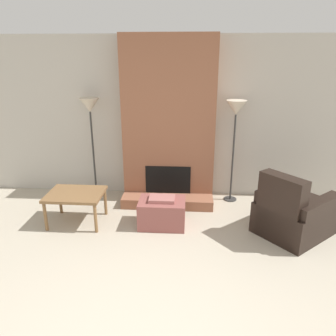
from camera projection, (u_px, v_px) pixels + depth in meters
name	position (u px, v px, depth m)	size (l,w,h in m)	color
wall_back	(170.00, 119.00, 5.37)	(7.46, 0.06, 2.60)	#BCB7AD
fireplace	(169.00, 126.00, 5.16)	(1.45, 0.72, 2.60)	#935B42
ottoman	(162.00, 212.00, 4.61)	(0.65, 0.46, 0.43)	#8C4C47
armchair	(293.00, 215.00, 4.36)	(1.21, 1.19, 0.90)	black
side_table	(76.00, 196.00, 4.63)	(0.78, 0.61, 0.46)	brown
floor_lamp_left	(90.00, 111.00, 5.16)	(0.31, 0.31, 1.66)	#333333
floor_lamp_right	(236.00, 114.00, 5.01)	(0.31, 0.31, 1.65)	#333333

